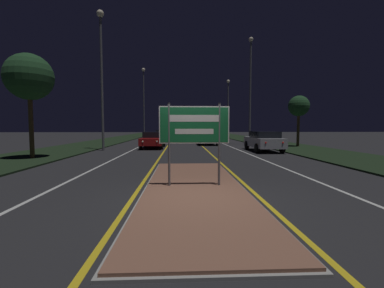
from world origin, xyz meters
name	(u,v)px	position (x,y,z in m)	size (l,w,h in m)	color
ground_plane	(196,198)	(0.00, 0.00, 0.00)	(160.00, 160.00, 0.00)	#232326
median_island	(194,187)	(0.00, 1.06, 0.04)	(2.92, 9.22, 0.10)	#999993
verge_left	(91,144)	(-9.50, 20.00, 0.04)	(5.00, 100.00, 0.08)	black
verge_right	(275,144)	(9.50, 20.00, 0.04)	(5.00, 100.00, 0.08)	black
centre_line_yellow_left	(170,142)	(-1.65, 25.00, 0.00)	(0.12, 70.00, 0.01)	gold
centre_line_yellow_right	(197,142)	(1.65, 25.00, 0.00)	(0.12, 70.00, 0.01)	gold
lane_line_white_left	(150,142)	(-4.20, 25.00, 0.00)	(0.12, 70.00, 0.01)	silver
lane_line_white_right	(218,142)	(4.20, 25.00, 0.00)	(0.12, 70.00, 0.01)	silver
edge_line_white_left	(125,142)	(-7.20, 25.00, 0.00)	(0.10, 70.00, 0.01)	silver
edge_line_white_right	(242,141)	(7.20, 25.00, 0.00)	(0.10, 70.00, 0.01)	silver
highway_sign	(194,128)	(0.00, 1.05, 1.80)	(2.06, 0.07, 2.45)	#56565B
streetlight_left_near	(101,62)	(-6.35, 13.48, 6.71)	(0.54, 0.54, 10.52)	#56565B
streetlight_left_far	(144,93)	(-6.38, 36.00, 7.28)	(0.56, 0.56, 11.32)	#56565B
streetlight_right_near	(250,82)	(6.66, 19.48, 6.35)	(0.45, 0.45, 10.78)	#56565B
streetlight_right_far	(228,103)	(6.41, 30.27, 5.22)	(0.46, 0.46, 8.52)	#56565B
car_receding_0	(264,141)	(5.83, 12.46, 0.80)	(2.01, 4.56, 1.50)	#B7B7BC
car_receding_1	(207,137)	(2.31, 19.70, 0.77)	(1.98, 4.51, 1.46)	#B7B7BC
car_receding_2	(201,134)	(2.60, 31.71, 0.76)	(1.94, 4.51, 1.42)	maroon
car_receding_3	(214,133)	(5.56, 39.05, 0.76)	(1.93, 4.64, 1.47)	#B7B7BC
car_approaching_0	(153,139)	(-2.79, 15.87, 0.75)	(1.92, 4.74, 1.39)	maroon
car_approaching_1	(163,136)	(-2.61, 25.33, 0.75)	(1.89, 4.10, 1.45)	#4C514C
car_approaching_2	(167,133)	(-2.78, 39.88, 0.74)	(1.96, 4.26, 1.36)	maroon
roadside_palm_left	(29,78)	(-8.76, 8.28, 4.55)	(2.54, 2.54, 5.78)	#4C3823
roadside_palm_right	(299,107)	(10.15, 16.11, 3.63)	(1.83, 1.83, 4.53)	#4C3823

